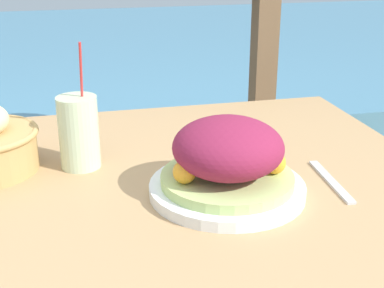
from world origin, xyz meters
TOP-DOWN VIEW (x-y plane):
  - patio_table at (0.00, 0.00)m, footprint 1.07×0.93m
  - railing_fence at (0.00, 0.72)m, footprint 2.80×0.08m
  - sea_backdrop at (0.00, 3.22)m, footprint 12.00×4.00m
  - salad_plate at (0.10, -0.06)m, footprint 0.28×0.28m
  - drink_glass at (-0.15, 0.12)m, footprint 0.08×0.08m
  - knife at (0.30, -0.06)m, footprint 0.03×0.18m

SIDE VIEW (x-z plane):
  - sea_backdrop at x=0.00m, z-range 0.00..0.40m
  - patio_table at x=0.00m, z-range 0.27..1.01m
  - knife at x=0.30m, z-range 0.73..0.74m
  - railing_fence at x=0.00m, z-range 0.23..1.35m
  - salad_plate at x=0.10m, z-range 0.72..0.86m
  - drink_glass at x=-0.15m, z-range 0.68..0.93m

